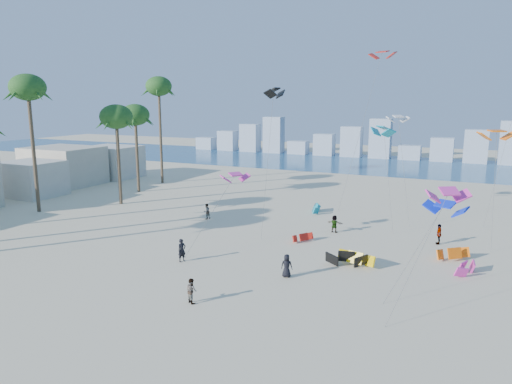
% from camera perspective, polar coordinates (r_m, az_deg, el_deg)
% --- Properties ---
extents(ground, '(220.00, 220.00, 0.00)m').
position_cam_1_polar(ground, '(30.30, -18.84, -13.32)').
color(ground, beige).
rests_on(ground, ground).
extents(ocean, '(220.00, 220.00, 0.00)m').
position_cam_1_polar(ocean, '(94.39, 12.95, 3.46)').
color(ocean, navy).
rests_on(ocean, ground).
extents(kitesurfer_near, '(0.68, 0.78, 1.81)m').
position_cam_1_polar(kitesurfer_near, '(36.52, -9.08, -7.07)').
color(kitesurfer_near, black).
rests_on(kitesurfer_near, ground).
extents(kitesurfer_mid, '(0.94, 0.87, 1.56)m').
position_cam_1_polar(kitesurfer_mid, '(29.45, -7.93, -11.88)').
color(kitesurfer_mid, gray).
rests_on(kitesurfer_mid, ground).
extents(kitesurfers_far, '(32.62, 13.64, 1.82)m').
position_cam_1_polar(kitesurfers_far, '(40.09, 15.43, -5.74)').
color(kitesurfers_far, black).
rests_on(kitesurfers_far, ground).
extents(grounded_kites, '(17.16, 17.26, 1.00)m').
position_cam_1_polar(grounded_kites, '(39.20, 14.03, -6.68)').
color(grounded_kites, '#B51C12').
rests_on(grounded_kites, ground).
extents(flying_kites, '(27.14, 32.39, 18.27)m').
position_cam_1_polar(flying_kites, '(44.03, 18.89, 9.09)').
color(flying_kites, '#E533AA').
rests_on(flying_kites, ground).
extents(palm_row, '(9.44, 44.80, 15.68)m').
position_cam_1_polar(palm_row, '(54.70, -24.47, 9.30)').
color(palm_row, brown).
rests_on(palm_row, ground).
extents(beachfront_buildings, '(11.50, 43.00, 6.00)m').
position_cam_1_polar(beachfront_buildings, '(67.57, -27.47, 1.77)').
color(beachfront_buildings, beige).
rests_on(beachfront_buildings, ground).
extents(distant_skyline, '(85.00, 3.00, 8.40)m').
position_cam_1_polar(distant_skyline, '(104.02, 13.57, 5.84)').
color(distant_skyline, '#9EADBF').
rests_on(distant_skyline, ground).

